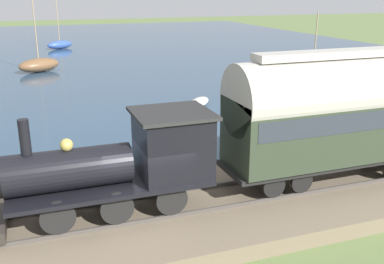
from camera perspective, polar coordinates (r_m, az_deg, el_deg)
The scene contains 9 objects.
ground_plane at distance 14.02m, azimuth -5.84°, elevation -11.63°, with size 200.00×200.00×0.00m, color #607542.
harbor_water at distance 55.66m, azimuth -17.12°, elevation 9.86°, with size 80.00×80.00×0.01m.
rail_embankment at distance 13.95m, azimuth -5.94°, elevation -10.63°, with size 5.80×56.00×0.60m.
steam_locomotive at distance 13.06m, azimuth -8.04°, elevation -3.35°, with size 2.17×6.33×3.02m.
passenger_coach at distance 15.81m, azimuth 18.23°, elevation 2.75°, with size 2.30×8.06×4.38m.
sailboat_green at distance 39.06m, azimuth 15.15°, elevation 7.65°, with size 2.16×4.13×5.07m.
sailboat_blue at distance 56.93m, azimuth -16.45°, elevation 10.67°, with size 2.64×3.48×8.57m.
sailboat_brown at distance 41.29m, azimuth -18.86°, elevation 8.09°, with size 3.31×4.09×7.39m.
rowboat_off_pier at distance 27.37m, azimuth 0.88°, elevation 3.78°, with size 2.36×2.25×0.51m.
Camera 1 is at (-11.90, 2.83, 6.84)m, focal length 42.00 mm.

